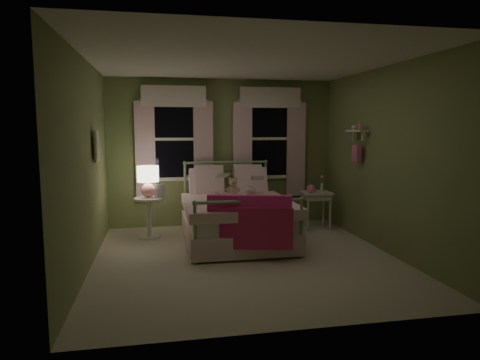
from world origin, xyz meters
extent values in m
plane|color=beige|center=(0.00, 0.00, 0.00)|extent=(4.20, 4.20, 0.00)
plane|color=white|center=(0.00, 0.00, 2.60)|extent=(4.20, 4.20, 0.00)
plane|color=#869559|center=(0.00, 2.10, 1.30)|extent=(4.00, 0.00, 4.00)
plane|color=#869559|center=(0.00, -2.10, 1.30)|extent=(4.00, 0.00, 4.00)
plane|color=#869559|center=(-2.00, 0.00, 1.30)|extent=(0.00, 4.20, 4.20)
plane|color=#869559|center=(2.00, 0.00, 1.30)|extent=(0.00, 4.20, 4.20)
cube|color=white|center=(0.02, 0.84, 0.42)|extent=(1.44, 1.94, 0.26)
cube|color=white|center=(0.02, 0.84, 0.18)|extent=(1.54, 2.02, 0.30)
cube|color=white|center=(0.02, 0.69, 0.60)|extent=(1.58, 1.75, 0.14)
cylinder|color=#9EB793|center=(-0.67, 0.84, 0.30)|extent=(0.04, 1.90, 0.04)
cylinder|color=#9EB793|center=(0.71, 0.84, 0.30)|extent=(0.04, 1.90, 0.04)
cylinder|color=#9EB793|center=(-0.69, 1.81, 0.57)|extent=(0.04, 0.04, 1.15)
cylinder|color=#9EB793|center=(0.73, 1.81, 0.57)|extent=(0.04, 0.04, 1.15)
sphere|color=#9EB793|center=(-0.69, 1.81, 1.15)|extent=(0.07, 0.07, 0.07)
sphere|color=#9EB793|center=(0.73, 1.81, 1.15)|extent=(0.07, 0.07, 0.07)
cylinder|color=#9EB793|center=(0.02, 1.81, 1.15)|extent=(1.42, 0.04, 0.04)
cylinder|color=#9EB793|center=(0.02, 1.81, 0.93)|extent=(1.38, 0.03, 0.03)
cylinder|color=#9EB793|center=(-0.69, -0.13, 0.40)|extent=(0.04, 0.04, 0.80)
cylinder|color=#9EB793|center=(0.73, -0.13, 0.40)|extent=(0.04, 0.04, 0.80)
sphere|color=#9EB793|center=(-0.69, -0.13, 0.80)|extent=(0.07, 0.07, 0.07)
sphere|color=#9EB793|center=(0.73, -0.13, 0.80)|extent=(0.07, 0.07, 0.07)
cylinder|color=#9EB793|center=(0.02, -0.13, 0.80)|extent=(1.42, 0.04, 0.04)
cube|color=white|center=(-0.36, 1.54, 0.80)|extent=(0.55, 0.32, 0.57)
cube|color=white|center=(0.40, 1.54, 0.80)|extent=(0.55, 0.32, 0.57)
cube|color=white|center=(-0.31, 1.54, 0.88)|extent=(0.48, 0.30, 0.51)
cube|color=white|center=(0.35, 1.54, 0.88)|extent=(0.48, 0.30, 0.51)
cube|color=#FF319C|center=(0.02, -0.13, 0.72)|extent=(1.09, 0.36, 0.32)
cube|color=#D22966|center=(0.02, -0.20, 0.45)|extent=(1.08, 0.28, 0.55)
imported|color=#F7D1DD|center=(-0.26, 1.29, 0.93)|extent=(0.26, 0.17, 0.72)
imported|color=#F7D1DD|center=(0.30, 1.29, 0.92)|extent=(0.38, 0.32, 0.70)
imported|color=beige|center=(-0.26, 1.04, 0.96)|extent=(0.22, 0.15, 0.26)
imported|color=beige|center=(0.30, 1.04, 0.92)|extent=(0.21, 0.15, 0.26)
sphere|color=tan|center=(0.02, 1.14, 0.75)|extent=(0.18, 0.18, 0.18)
sphere|color=tan|center=(0.02, 1.12, 0.89)|extent=(0.13, 0.13, 0.13)
sphere|color=tan|center=(-0.03, 1.12, 0.95)|extent=(0.05, 0.05, 0.05)
sphere|color=tan|center=(0.06, 1.12, 0.95)|extent=(0.05, 0.05, 0.05)
sphere|color=tan|center=(-0.06, 1.11, 0.77)|extent=(0.07, 0.07, 0.07)
sphere|color=tan|center=(0.10, 1.11, 0.77)|extent=(0.07, 0.07, 0.07)
sphere|color=#8C6B51|center=(0.02, 1.07, 0.89)|extent=(0.05, 0.05, 0.05)
cylinder|color=white|center=(-1.30, 1.33, 0.63)|extent=(0.46, 0.46, 0.04)
cylinder|color=white|center=(-1.30, 1.33, 0.32)|extent=(0.08, 0.08, 0.60)
cylinder|color=white|center=(-1.30, 1.33, 0.01)|extent=(0.34, 0.34, 0.03)
sphere|color=pink|center=(-1.30, 1.33, 0.77)|extent=(0.22, 0.22, 0.22)
cylinder|color=pink|center=(-1.30, 1.33, 0.89)|extent=(0.03, 0.03, 0.13)
cylinder|color=#FFEAC6|center=(-1.30, 1.33, 1.03)|extent=(0.34, 0.34, 0.25)
imported|color=beige|center=(-1.20, 1.25, 0.66)|extent=(0.18, 0.23, 0.02)
cube|color=white|center=(1.53, 1.42, 0.63)|extent=(0.50, 0.40, 0.04)
cube|color=white|center=(1.53, 1.42, 0.56)|extent=(0.44, 0.34, 0.08)
cylinder|color=white|center=(1.33, 1.27, 0.31)|extent=(0.04, 0.04, 0.60)
cylinder|color=white|center=(1.73, 1.27, 0.31)|extent=(0.04, 0.04, 0.60)
cylinder|color=white|center=(1.33, 1.57, 0.31)|extent=(0.04, 0.04, 0.60)
cylinder|color=white|center=(1.73, 1.57, 0.31)|extent=(0.04, 0.04, 0.60)
sphere|color=pink|center=(1.43, 1.42, 0.71)|extent=(0.14, 0.14, 0.14)
cube|color=pink|center=(1.43, 1.33, 0.69)|extent=(0.11, 0.07, 0.04)
cylinder|color=white|center=(1.65, 1.47, 0.72)|extent=(0.05, 0.05, 0.14)
cylinder|color=#4C7F3F|center=(1.65, 1.47, 0.83)|extent=(0.01, 0.01, 0.12)
sphere|color=pink|center=(1.65, 1.47, 0.90)|extent=(0.06, 0.06, 0.06)
cube|color=black|center=(-0.85, 2.08, 1.55)|extent=(0.76, 0.02, 1.35)
cube|color=white|center=(-0.85, 2.06, 2.25)|extent=(0.84, 0.05, 0.06)
cube|color=white|center=(-0.85, 2.06, 0.85)|extent=(0.84, 0.05, 0.06)
cube|color=white|center=(-1.25, 2.06, 1.55)|extent=(0.06, 0.05, 1.40)
cube|color=white|center=(-0.45, 2.06, 1.55)|extent=(0.06, 0.05, 1.40)
cube|color=white|center=(-0.85, 2.06, 1.55)|extent=(0.76, 0.04, 0.05)
cube|color=white|center=(-1.35, 2.02, 1.35)|extent=(0.34, 0.06, 1.70)
cube|color=silver|center=(-0.35, 2.02, 1.35)|extent=(0.34, 0.06, 1.70)
cube|color=white|center=(-0.85, 2.00, 2.28)|extent=(1.10, 0.08, 0.36)
cylinder|color=white|center=(-0.85, 2.04, 2.22)|extent=(1.20, 0.03, 0.03)
cube|color=black|center=(0.85, 2.08, 1.55)|extent=(0.76, 0.02, 1.35)
cube|color=white|center=(0.85, 2.06, 2.25)|extent=(0.84, 0.05, 0.06)
cube|color=white|center=(0.85, 2.06, 0.85)|extent=(0.84, 0.05, 0.06)
cube|color=white|center=(0.45, 2.06, 1.55)|extent=(0.06, 0.05, 1.40)
cube|color=white|center=(1.25, 2.06, 1.55)|extent=(0.06, 0.05, 1.40)
cube|color=white|center=(0.85, 2.06, 1.55)|extent=(0.76, 0.04, 0.05)
cube|color=white|center=(0.35, 2.02, 1.35)|extent=(0.34, 0.06, 1.70)
cube|color=white|center=(1.35, 2.02, 1.35)|extent=(0.34, 0.06, 1.70)
cube|color=white|center=(0.85, 2.00, 2.28)|extent=(1.10, 0.08, 0.36)
cylinder|color=white|center=(0.85, 2.04, 2.22)|extent=(1.20, 0.03, 0.03)
cube|color=white|center=(1.89, 0.70, 1.70)|extent=(0.15, 0.50, 0.03)
cube|color=white|center=(1.93, 0.55, 1.62)|extent=(0.06, 0.03, 0.14)
cube|color=white|center=(1.93, 0.85, 1.62)|extent=(0.06, 0.03, 0.14)
cylinder|color=pink|center=(1.89, 0.60, 1.77)|extent=(0.06, 0.06, 0.10)
sphere|color=white|center=(1.89, 0.80, 1.75)|extent=(0.08, 0.08, 0.08)
cube|color=pink|center=(1.90, 0.70, 1.35)|extent=(0.08, 0.18, 0.26)
cube|color=beige|center=(-1.95, 0.60, 1.50)|extent=(0.03, 0.32, 0.42)
cube|color=silver|center=(-1.94, 0.60, 1.50)|extent=(0.01, 0.25, 0.34)
camera|label=1|loc=(-1.13, -5.48, 1.75)|focal=32.00mm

